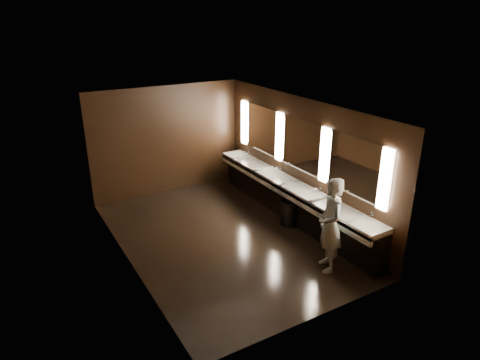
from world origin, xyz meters
The scene contains 10 objects.
floor centered at (0.00, 0.00, 0.00)m, with size 6.00×6.00×0.00m, color black.
ceiling centered at (0.00, 0.00, 2.80)m, with size 4.00×6.00×0.02m, color #2D2D2B.
wall_back centered at (0.00, 3.00, 1.40)m, with size 4.00×0.02×2.80m, color black.
wall_front centered at (0.00, -3.00, 1.40)m, with size 4.00×0.02×2.80m, color black.
wall_left centered at (-2.00, 0.00, 1.40)m, with size 0.02×6.00×2.80m, color black.
wall_right centered at (2.00, 0.00, 1.40)m, with size 0.02×6.00×2.80m, color black.
sink_counter centered at (1.79, 0.00, 0.50)m, with size 0.55×5.40×1.01m.
mirror_band centered at (1.98, 0.00, 1.75)m, with size 0.06×5.03×1.15m.
person centered at (1.13, -2.01, 0.90)m, with size 0.65×0.43×1.80m, color #8FC8D6.
trash_bin centered at (1.58, -0.22, 0.29)m, with size 0.38×0.38×0.59m, color black.
Camera 1 is at (-3.76, -7.12, 4.50)m, focal length 32.00 mm.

